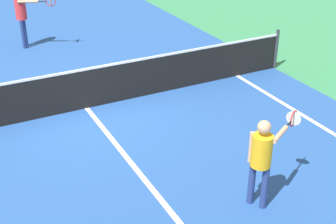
# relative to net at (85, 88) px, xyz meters

# --- Properties ---
(ground_plane) EXTENTS (60.00, 60.00, 0.00)m
(ground_plane) POSITION_rel_net_xyz_m (0.00, 0.00, -0.49)
(ground_plane) COLOR #337F51
(court_surface_inbounds) EXTENTS (10.62, 24.40, 0.00)m
(court_surface_inbounds) POSITION_rel_net_xyz_m (0.00, 0.00, -0.49)
(court_surface_inbounds) COLOR #234C93
(court_surface_inbounds) RESTS_ON ground_plane
(line_center_service) EXTENTS (0.10, 6.40, 0.01)m
(line_center_service) POSITION_rel_net_xyz_m (0.00, -3.20, -0.49)
(line_center_service) COLOR white
(line_center_service) RESTS_ON ground_plane
(net) EXTENTS (10.75, 0.09, 1.07)m
(net) POSITION_rel_net_xyz_m (0.00, 0.00, 0.00)
(net) COLOR #33383D
(net) RESTS_ON ground_plane
(player_near) EXTENTS (1.12, 0.58, 1.54)m
(player_near) POSITION_rel_net_xyz_m (1.34, -4.56, 0.45)
(player_near) COLOR navy
(player_near) RESTS_ON ground_plane
(player_far) EXTENTS (1.06, 0.87, 1.76)m
(player_far) POSITION_rel_net_xyz_m (-0.28, 4.80, 0.61)
(player_far) COLOR navy
(player_far) RESTS_ON ground_plane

